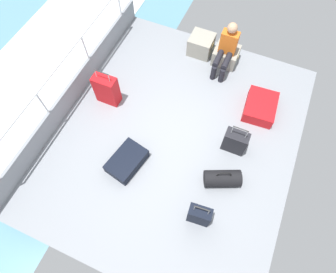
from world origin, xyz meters
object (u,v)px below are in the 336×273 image
Objects in this scene: suitcase_3 at (107,90)px; duffel_bag at (222,178)px; cargo_crate_0 at (201,44)px; passenger_seated at (226,48)px; suitcase_1 at (199,215)px; cargo_crate_1 at (226,55)px; suitcase_4 at (260,107)px; suitcase_0 at (127,161)px; suitcase_2 at (235,142)px.

suitcase_3 is 1.23× the size of duffel_bag.
passenger_seated reaches higher than cargo_crate_0.
passenger_seated reaches higher than suitcase_1.
suitcase_4 is at bearing -43.26° from cargo_crate_1.
suitcase_2 is at bearing 32.61° from suitcase_0.
suitcase_1 is 0.78m from duffel_bag.
suitcase_1 reaches higher than suitcase_0.
suitcase_1 is 2.47m from suitcase_4.
suitcase_3 is (-2.46, 1.51, 0.07)m from suitcase_1.
suitcase_1 is at bearing -15.33° from suitcase_0.
cargo_crate_0 is at bearing 158.72° from passenger_seated.
passenger_seated is 2.97m from suitcase_0.
suitcase_3 is at bearing 178.84° from suitcase_2.
duffel_bag is (0.01, -0.70, -0.10)m from suitcase_2.
duffel_bag reaches higher than cargo_crate_1.
suitcase_2 is (1.37, -2.00, 0.04)m from cargo_crate_0.
suitcase_2 is 0.86× the size of suitcase_3.
suitcase_4 is (1.60, -1.01, -0.08)m from cargo_crate_0.
cargo_crate_1 is 2.63m from suitcase_3.
suitcase_4 is (2.83, 0.93, -0.20)m from suitcase_3.
suitcase_0 is 1.68m from duffel_bag.
suitcase_3 is at bearing -136.58° from passenger_seated.
passenger_seated reaches higher than suitcase_0.
suitcase_3 is at bearing -161.73° from suitcase_4.
cargo_crate_0 is 3.67m from suitcase_1.
suitcase_4 is (0.37, 2.44, -0.13)m from suitcase_1.
suitcase_0 is at bearing -48.66° from suitcase_3.
cargo_crate_0 is at bearing 109.67° from suitcase_1.
suitcase_2 is 1.02m from suitcase_4.
passenger_seated reaches higher than duffel_bag.
suitcase_0 is 1.09× the size of suitcase_2.
cargo_crate_0 is 0.63× the size of suitcase_3.
suitcase_1 is 0.85× the size of suitcase_3.
cargo_crate_0 is 0.75× the size of suitcase_1.
suitcase_2 reaches higher than cargo_crate_0.
suitcase_0 is 1.03× the size of suitcase_4.
suitcase_0 is at bearing -147.39° from suitcase_2.
cargo_crate_0 is at bearing 57.70° from suitcase_3.
suitcase_1 is (1.23, -3.45, 0.05)m from cargo_crate_0.
suitcase_1 is (0.65, -3.22, -0.28)m from passenger_seated.
passenger_seated is 1.35m from suitcase_4.
duffel_bag is at bearing 11.90° from suitcase_0.
suitcase_4 is 1.70m from duffel_bag.
cargo_crate_0 is 2.30m from suitcase_3.
suitcase_1 is 1.05× the size of duffel_bag.
cargo_crate_0 reaches higher than cargo_crate_1.
suitcase_3 is (-1.23, -1.94, 0.12)m from cargo_crate_0.
cargo_crate_0 is at bearing 174.96° from cargo_crate_1.
suitcase_4 is at bearing -32.21° from cargo_crate_0.
cargo_crate_0 is 0.59m from cargo_crate_1.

